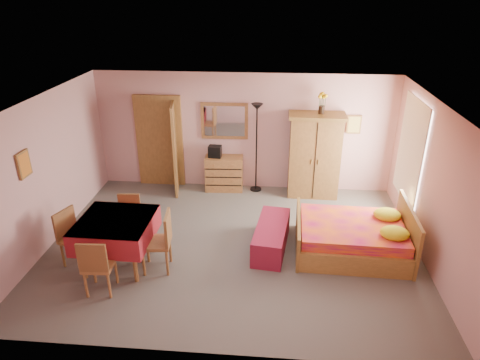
# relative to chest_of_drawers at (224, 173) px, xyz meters

# --- Properties ---
(floor) EXTENTS (6.50, 6.50, 0.00)m
(floor) POSITION_rel_chest_of_drawers_xyz_m (0.43, -2.28, -0.39)
(floor) COLOR #615C55
(floor) RESTS_ON ground
(ceiling) EXTENTS (6.50, 6.50, 0.00)m
(ceiling) POSITION_rel_chest_of_drawers_xyz_m (0.43, -2.28, 2.21)
(ceiling) COLOR brown
(ceiling) RESTS_ON wall_back
(wall_back) EXTENTS (6.50, 0.10, 2.60)m
(wall_back) POSITION_rel_chest_of_drawers_xyz_m (0.43, 0.22, 0.91)
(wall_back) COLOR #CB9395
(wall_back) RESTS_ON floor
(wall_front) EXTENTS (6.50, 0.10, 2.60)m
(wall_front) POSITION_rel_chest_of_drawers_xyz_m (0.43, -4.78, 0.91)
(wall_front) COLOR #CB9395
(wall_front) RESTS_ON floor
(wall_left) EXTENTS (0.10, 5.00, 2.60)m
(wall_left) POSITION_rel_chest_of_drawers_xyz_m (-2.82, -2.28, 0.91)
(wall_left) COLOR #CB9395
(wall_left) RESTS_ON floor
(wall_right) EXTENTS (0.10, 5.00, 2.60)m
(wall_right) POSITION_rel_chest_of_drawers_xyz_m (3.68, -2.28, 0.91)
(wall_right) COLOR #CB9395
(wall_right) RESTS_ON floor
(doorway) EXTENTS (1.06, 0.12, 2.15)m
(doorway) POSITION_rel_chest_of_drawers_xyz_m (-1.47, 0.19, 0.63)
(doorway) COLOR #9E6B35
(doorway) RESTS_ON floor
(window) EXTENTS (0.08, 1.40, 1.95)m
(window) POSITION_rel_chest_of_drawers_xyz_m (3.64, -1.08, 1.06)
(window) COLOR white
(window) RESTS_ON wall_right
(picture_left) EXTENTS (0.04, 0.32, 0.42)m
(picture_left) POSITION_rel_chest_of_drawers_xyz_m (-2.79, -2.88, 1.31)
(picture_left) COLOR orange
(picture_left) RESTS_ON wall_left
(picture_back) EXTENTS (0.30, 0.04, 0.40)m
(picture_back) POSITION_rel_chest_of_drawers_xyz_m (2.78, 0.19, 1.16)
(picture_back) COLOR #D8BF59
(picture_back) RESTS_ON wall_back
(chest_of_drawers) EXTENTS (0.85, 0.46, 0.78)m
(chest_of_drawers) POSITION_rel_chest_of_drawers_xyz_m (0.00, 0.00, 0.00)
(chest_of_drawers) COLOR #9D6435
(chest_of_drawers) RESTS_ON floor
(wall_mirror) EXTENTS (1.03, 0.08, 0.81)m
(wall_mirror) POSITION_rel_chest_of_drawers_xyz_m (0.00, 0.21, 1.16)
(wall_mirror) COLOR silver
(wall_mirror) RESTS_ON wall_back
(stereo) EXTENTS (0.29, 0.22, 0.26)m
(stereo) POSITION_rel_chest_of_drawers_xyz_m (-0.20, -0.01, 0.52)
(stereo) COLOR black
(stereo) RESTS_ON chest_of_drawers
(floor_lamp) EXTENTS (0.28, 0.28, 1.99)m
(floor_lamp) POSITION_rel_chest_of_drawers_xyz_m (0.71, 0.03, 0.60)
(floor_lamp) COLOR black
(floor_lamp) RESTS_ON floor
(wardrobe) EXTENTS (1.18, 0.62, 1.84)m
(wardrobe) POSITION_rel_chest_of_drawers_xyz_m (1.97, -0.10, 0.53)
(wardrobe) COLOR olive
(wardrobe) RESTS_ON floor
(sunflower_vase) EXTENTS (0.19, 0.19, 0.44)m
(sunflower_vase) POSITION_rel_chest_of_drawers_xyz_m (2.04, -0.05, 1.67)
(sunflower_vase) COLOR yellow
(sunflower_vase) RESTS_ON wardrobe
(bed) EXTENTS (1.97, 1.57, 0.89)m
(bed) POSITION_rel_chest_of_drawers_xyz_m (2.49, -2.29, 0.05)
(bed) COLOR #BA1259
(bed) RESTS_ON floor
(bench) EXTENTS (0.67, 1.43, 0.46)m
(bench) POSITION_rel_chest_of_drawers_xyz_m (1.11, -2.30, -0.16)
(bench) COLOR maroon
(bench) RESTS_ON floor
(dining_table) EXTENTS (1.18, 1.18, 0.85)m
(dining_table) POSITION_rel_chest_of_drawers_xyz_m (-1.39, -3.01, 0.03)
(dining_table) COLOR maroon
(dining_table) RESTS_ON floor
(chair_south) EXTENTS (0.45, 0.45, 0.95)m
(chair_south) POSITION_rel_chest_of_drawers_xyz_m (-1.43, -3.68, 0.08)
(chair_south) COLOR #A86939
(chair_south) RESTS_ON floor
(chair_north) EXTENTS (0.43, 0.43, 0.87)m
(chair_north) POSITION_rel_chest_of_drawers_xyz_m (-1.45, -2.30, 0.04)
(chair_north) COLOR #A77038
(chair_north) RESTS_ON floor
(chair_west) EXTENTS (0.56, 0.56, 0.96)m
(chair_west) POSITION_rel_chest_of_drawers_xyz_m (-2.06, -3.05, 0.09)
(chair_west) COLOR olive
(chair_west) RESTS_ON floor
(chair_east) EXTENTS (0.51, 0.51, 1.01)m
(chair_east) POSITION_rel_chest_of_drawers_xyz_m (-0.73, -3.07, 0.12)
(chair_east) COLOR #996134
(chair_east) RESTS_ON floor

